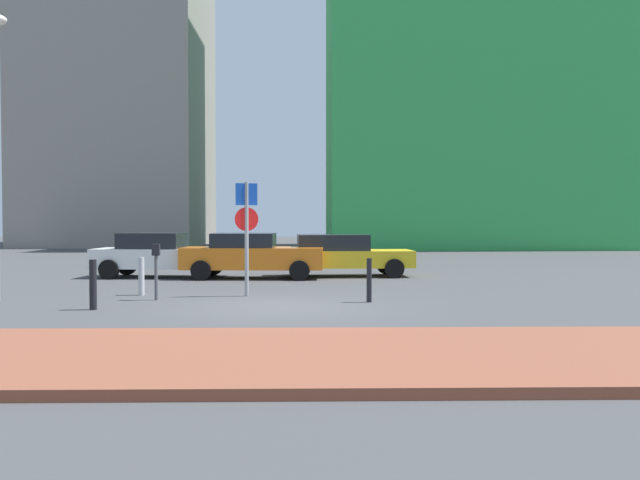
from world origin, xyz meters
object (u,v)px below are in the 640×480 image
object	(u,v)px
parking_sign_post	(247,225)
traffic_bollard_mid	(93,285)
parked_car_white	(160,254)
parking_meter	(156,264)
parked_car_orange	(251,255)
parked_car_yellow	(341,254)
traffic_bollard_near	(141,276)
traffic_bollard_far	(369,280)

from	to	relation	value
parking_sign_post	traffic_bollard_mid	distance (m)	4.20
parked_car_white	parking_meter	xyz separation A→B (m)	(1.25, -6.54, 0.12)
parked_car_orange	parking_meter	distance (m)	6.30
parked_car_yellow	traffic_bollard_mid	bearing A→B (deg)	-124.23
traffic_bollard_near	parking_meter	bearing A→B (deg)	-60.70
parking_sign_post	parking_meter	size ratio (longest dim) A/B	2.12
parking_meter	traffic_bollard_far	world-z (taller)	parking_meter
parking_meter	traffic_bollard_near	xyz separation A→B (m)	(-0.61, 1.09, -0.39)
parked_car_orange	traffic_bollard_near	size ratio (longest dim) A/B	4.76
traffic_bollard_mid	parking_sign_post	bearing A→B (deg)	39.51
parked_car_orange	traffic_bollard_mid	size ratio (longest dim) A/B	4.30
parked_car_orange	parked_car_yellow	distance (m)	3.07
parking_sign_post	traffic_bollard_far	world-z (taller)	parking_sign_post
parked_car_yellow	parking_sign_post	bearing A→B (deg)	-114.37
parked_car_white	traffic_bollard_near	world-z (taller)	parked_car_white
parked_car_white	parked_car_orange	distance (m)	3.11
parked_car_white	traffic_bollard_mid	world-z (taller)	parked_car_white
parking_meter	traffic_bollard_mid	distance (m)	2.03
parked_car_yellow	traffic_bollard_near	distance (m)	7.84
parked_car_orange	parked_car_yellow	bearing A→B (deg)	13.64
parked_car_white	parking_sign_post	bearing A→B (deg)	-59.65
traffic_bollard_near	traffic_bollard_far	size ratio (longest dim) A/B	0.95
parked_car_orange	traffic_bollard_near	world-z (taller)	parked_car_orange
parked_car_white	traffic_bollard_far	distance (m)	9.49
traffic_bollard_mid	parked_car_white	bearing A→B (deg)	91.89
parked_car_orange	parking_sign_post	distance (m)	5.34
parking_meter	traffic_bollard_mid	world-z (taller)	parking_meter
parked_car_yellow	parking_sign_post	xyz separation A→B (m)	(-2.70, -5.96, 1.06)
traffic_bollard_near	parked_car_yellow	bearing A→B (deg)	46.31
parked_car_orange	traffic_bollard_mid	world-z (taller)	parked_car_orange
parked_car_white	traffic_bollard_mid	distance (m)	8.29
parking_sign_post	parking_meter	world-z (taller)	parking_sign_post
parked_car_yellow	parking_meter	distance (m)	8.29
parked_car_yellow	parking_sign_post	world-z (taller)	parking_sign_post
parked_car_orange	parking_meter	bearing A→B (deg)	-106.78
parked_car_yellow	parked_car_orange	bearing A→B (deg)	-166.36
parking_meter	traffic_bollard_near	size ratio (longest dim) A/B	1.39
parking_sign_post	parked_car_yellow	bearing A→B (deg)	65.63
parked_car_white	traffic_bollard_mid	size ratio (longest dim) A/B	4.23
parked_car_white	traffic_bollard_mid	bearing A→B (deg)	-88.11
parked_car_yellow	traffic_bollard_near	world-z (taller)	parked_car_yellow
parked_car_white	parked_car_orange	bearing A→B (deg)	-9.36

